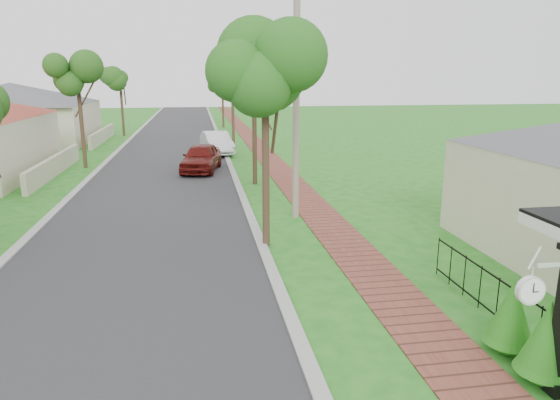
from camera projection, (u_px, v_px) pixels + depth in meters
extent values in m
plane|color=#1F6A19|center=(276.00, 381.00, 8.48)|extent=(160.00, 160.00, 0.00)
cube|color=#28282B|center=(165.00, 172.00, 27.15)|extent=(7.00, 120.00, 0.02)
cube|color=#9E9E99|center=(232.00, 170.00, 27.73)|extent=(0.30, 120.00, 0.10)
cube|color=#9E9E99|center=(95.00, 174.00, 26.58)|extent=(0.30, 120.00, 0.10)
cube|color=brown|center=(278.00, 168.00, 28.14)|extent=(1.50, 120.00, 0.03)
cube|color=black|center=(558.00, 383.00, 8.21)|extent=(0.48, 0.48, 0.24)
cube|color=black|center=(543.00, 309.00, 9.02)|extent=(0.03, 8.00, 0.03)
cube|color=black|center=(537.00, 348.00, 9.22)|extent=(0.03, 8.00, 0.03)
cylinder|color=black|center=(540.00, 331.00, 9.13)|extent=(0.02, 0.02, 1.00)
cylinder|color=black|center=(517.00, 314.00, 9.77)|extent=(0.02, 0.02, 1.00)
cylinder|color=black|center=(497.00, 300.00, 10.41)|extent=(0.02, 0.02, 1.00)
cylinder|color=black|center=(480.00, 287.00, 11.05)|extent=(0.02, 0.02, 1.00)
cylinder|color=black|center=(464.00, 276.00, 11.69)|extent=(0.02, 0.02, 1.00)
cylinder|color=black|center=(450.00, 265.00, 12.33)|extent=(0.02, 0.02, 1.00)
cylinder|color=black|center=(438.00, 256.00, 12.96)|extent=(0.02, 0.02, 1.00)
cylinder|color=#382619|center=(255.00, 137.00, 23.49)|extent=(0.22, 0.22, 4.55)
sphere|color=#1E4A13|center=(254.00, 85.00, 22.91)|extent=(1.70, 1.70, 1.70)
cylinder|color=#382619|center=(233.00, 113.00, 36.85)|extent=(0.22, 0.22, 4.90)
sphere|color=#1E4A13|center=(232.00, 77.00, 36.23)|extent=(1.70, 1.70, 1.70)
cylinder|color=#382619|center=(223.00, 107.00, 50.35)|extent=(0.22, 0.22, 4.20)
sphere|color=#1E4A13|center=(222.00, 84.00, 49.81)|extent=(1.70, 1.70, 1.70)
cylinder|color=#382619|center=(82.00, 124.00, 27.77)|extent=(0.22, 0.22, 4.90)
sphere|color=#1E4A13|center=(77.00, 77.00, 27.14)|extent=(1.70, 1.70, 1.70)
cylinder|color=#382619|center=(122.00, 109.00, 43.13)|extent=(0.22, 0.22, 4.55)
sphere|color=#1E4A13|center=(120.00, 81.00, 42.55)|extent=(1.70, 1.70, 1.70)
sphere|color=#206E16|center=(544.00, 365.00, 8.39)|extent=(0.74, 0.74, 0.74)
cone|color=#206E16|center=(548.00, 333.00, 8.25)|extent=(0.84, 0.84, 1.17)
sphere|color=#206E16|center=(508.00, 336.00, 9.34)|extent=(0.72, 0.72, 0.72)
cone|color=#206E16|center=(512.00, 309.00, 9.20)|extent=(0.82, 0.82, 1.12)
cube|color=#BFB299|center=(55.00, 166.00, 26.15)|extent=(0.25, 10.00, 1.00)
cube|color=beige|center=(15.00, 124.00, 38.30)|extent=(11.00, 10.00, 3.00)
pyramid|color=#4C4C51|center=(11.00, 93.00, 37.74)|extent=(15.56, 15.56, 1.60)
cube|color=#BFB299|center=(102.00, 135.00, 39.55)|extent=(0.25, 10.00, 1.00)
imported|color=#59100D|center=(201.00, 158.00, 27.09)|extent=(2.60, 4.63, 1.49)
imported|color=silver|center=(217.00, 143.00, 33.13)|extent=(2.24, 4.66, 1.47)
cylinder|color=#382619|center=(266.00, 169.00, 14.74)|extent=(0.22, 0.22, 4.74)
sphere|color=#29651D|center=(265.00, 82.00, 14.13)|extent=(2.36, 2.36, 2.36)
cylinder|color=gray|center=(296.00, 98.00, 17.38)|extent=(0.24, 0.24, 8.65)
cube|color=white|center=(560.00, 264.00, 7.44)|extent=(0.75, 0.05, 0.05)
cylinder|color=white|center=(532.00, 277.00, 7.41)|extent=(0.02, 0.02, 0.32)
cylinder|color=white|center=(530.00, 290.00, 7.47)|extent=(0.45, 0.10, 0.45)
cylinder|color=white|center=(533.00, 292.00, 7.41)|extent=(0.39, 0.01, 0.39)
cylinder|color=white|center=(528.00, 289.00, 7.52)|extent=(0.39, 0.01, 0.39)
cube|color=black|center=(534.00, 288.00, 7.39)|extent=(0.01, 0.01, 0.15)
cube|color=black|center=(536.00, 292.00, 7.41)|extent=(0.10, 0.01, 0.02)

